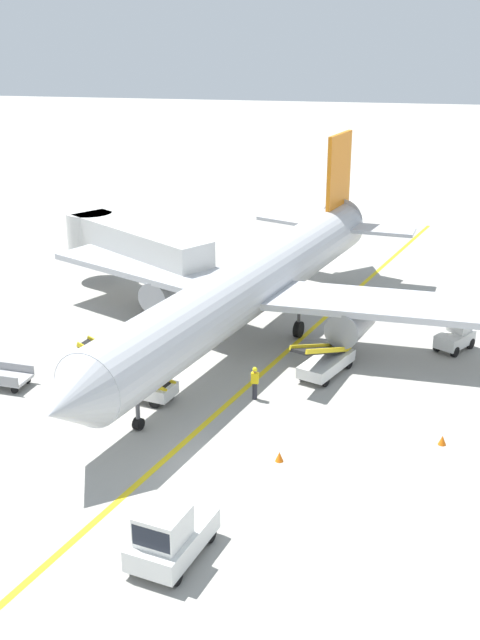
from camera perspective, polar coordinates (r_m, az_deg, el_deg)
The scene contains 12 objects.
ground_plane at distance 33.39m, azimuth -1.09°, elevation -10.79°, with size 300.00×300.00×0.00m, color #9E9B93.
taxi_line_yellow at distance 37.88m, azimuth -1.62°, elevation -6.66°, with size 0.30×80.00×0.01m, color yellow.
airliner at distance 45.03m, azimuth 1.01°, elevation 2.66°, with size 27.80×34.70×10.10m.
jet_bridge at distance 53.22m, azimuth -8.10°, elevation 5.49°, with size 11.79×9.58×4.85m.
pushback_tug at distance 28.24m, azimuth -5.05°, elevation -15.08°, with size 2.71×3.95×2.20m.
baggage_tug_near_wing at distance 46.12m, azimuth 15.23°, elevation -0.95°, with size 2.42×2.72×2.10m.
belt_loader_forward_hold at distance 39.42m, azimuth -7.50°, elevation -4.44°, with size 5.16×2.39×2.59m.
belt_loader_aft_hold at distance 41.61m, azimuth 6.13°, elevation -2.95°, with size 3.11×5.09×2.59m.
baggage_cart_loaded at distance 42.11m, azimuth -16.68°, elevation -3.93°, with size 3.82×1.85×0.94m.
ground_crew_marshaller at distance 38.80m, azimuth 1.07°, elevation -4.46°, with size 0.36×0.24×1.70m.
safety_cone_nose_right at distance 34.02m, azimuth 2.83°, elevation -9.73°, with size 0.36×0.36×0.44m, color orange.
safety_cone_wingtip_left at distance 36.27m, azimuth 14.27°, elevation -8.33°, with size 0.36×0.36×0.44m, color orange.
Camera 1 is at (5.77, -27.78, 17.59)m, focal length 44.72 mm.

